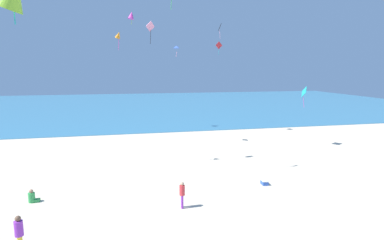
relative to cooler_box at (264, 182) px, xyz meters
The scene contains 13 objects.
ground_plane 5.08m from the cooler_box, behind, with size 120.00×120.00×0.00m, color beige.
ocean_water 48.40m from the cooler_box, 95.98° to the left, with size 120.00×60.00×0.05m, color teal.
cooler_box is the anchor object (origin of this frame).
person_0 6.31m from the cooler_box, 158.78° to the right, with size 0.33×0.33×1.46m.
person_1 13.94m from the cooler_box, behind, with size 0.62×0.38×0.76m.
person_3 14.01m from the cooler_box, 158.25° to the right, with size 0.35×0.35×1.68m.
kite_teal 12.79m from the cooler_box, 47.78° to the left, with size 0.40×1.07×1.99m.
kite_orange 14.37m from the cooler_box, 147.23° to the left, with size 0.64×0.66×1.34m.
kite_blue 15.67m from the cooler_box, 107.00° to the left, with size 0.63×0.74×1.05m.
kite_magenta 25.39m from the cooler_box, 110.39° to the left, with size 1.12×1.10×1.55m.
kite_black 20.29m from the cooler_box, 83.29° to the left, with size 0.34×0.85×1.70m.
kite_pink 13.58m from the cooler_box, 138.43° to the left, with size 0.67×0.44×1.63m.
kite_red 24.38m from the cooler_box, 80.85° to the left, with size 0.96×0.27×1.71m.
Camera 1 is at (-3.71, -8.67, 7.41)m, focal length 29.54 mm.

